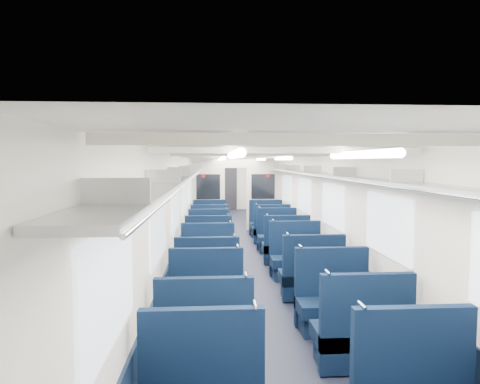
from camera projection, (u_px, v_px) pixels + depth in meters
The scene contains 29 objects.
floor at pixel (243, 251), 10.25m from camera, with size 2.80×18.00×0.01m, color black.
ceiling at pixel (243, 155), 10.07m from camera, with size 2.80×18.00×0.01m, color white.
wall_left at pixel (185, 204), 10.07m from camera, with size 0.02×18.00×2.35m, color silver.
dado_left at pixel (186, 238), 10.13m from camera, with size 0.03×17.90×0.70m, color black.
wall_right at pixel (299, 203), 10.25m from camera, with size 0.02×18.00×2.35m, color silver.
dado_right at pixel (299, 236), 10.31m from camera, with size 0.03×17.90×0.70m, color black.
wall_far at pixel (229, 184), 19.12m from camera, with size 2.80×0.02×2.35m, color silver.
luggage_rack_left at pixel (193, 171), 10.02m from camera, with size 0.36×17.40×0.18m.
luggage_rack_right at pixel (292, 171), 10.18m from camera, with size 0.36×17.40×0.18m.
windows at pixel (244, 195), 9.69m from camera, with size 2.78×15.60×0.75m.
ceiling_fittings at pixel (244, 158), 9.82m from camera, with size 2.70×16.06×0.11m.
end_door at pixel (229, 188), 19.07m from camera, with size 0.75×0.06×2.00m, color black.
bulkhead at pixel (236, 192), 13.30m from camera, with size 2.80×0.10×2.35m.
seat_4 at pixel (205, 344), 4.26m from camera, with size 0.98×0.54×1.10m.
seat_5 at pixel (362, 337), 4.41m from camera, with size 0.98×0.54×1.10m.
seat_6 at pixel (206, 306), 5.38m from camera, with size 0.98×0.54×1.10m.
seat_7 at pixel (334, 305), 5.42m from camera, with size 0.98×0.54×1.10m.
seat_8 at pixel (207, 282), 6.44m from camera, with size 0.98×0.54×1.10m.
seat_9 at pixel (311, 278), 6.64m from camera, with size 0.98×0.54×1.10m.
seat_10 at pixel (208, 264), 7.60m from camera, with size 0.98×0.54×1.10m.
seat_11 at pixel (296, 260), 7.87m from camera, with size 0.98×0.54×1.10m.
seat_12 at pixel (209, 249), 8.92m from camera, with size 0.98×0.54×1.10m.
seat_13 at pixel (286, 248), 8.97m from camera, with size 0.98×0.54×1.10m.
seat_14 at pixel (209, 240), 9.87m from camera, with size 0.98×0.54×1.10m.
seat_15 at pixel (277, 238), 10.13m from camera, with size 0.98×0.54×1.10m.
seat_16 at pixel (209, 231), 11.14m from camera, with size 0.98×0.54×1.10m.
seat_17 at pixel (271, 231), 11.18m from camera, with size 0.98×0.54×1.10m.
seat_18 at pixel (210, 225), 12.24m from camera, with size 0.98×0.54×1.10m.
seat_19 at pixel (266, 225), 12.23m from camera, with size 0.98×0.54×1.10m.
Camera 1 is at (-0.74, -10.09, 2.20)m, focal length 31.16 mm.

